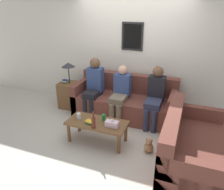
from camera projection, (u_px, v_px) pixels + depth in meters
ground_plane at (117, 125)px, 4.58m from camera, size 16.00×16.00×0.00m
wall_back at (132, 54)px, 4.93m from camera, size 9.00×0.08×2.60m
couch_main at (125, 102)px, 4.91m from camera, size 2.23×0.89×0.89m
couch_side at (190, 149)px, 3.33m from camera, size 0.89×1.67×0.89m
coffee_table at (97, 125)px, 3.94m from camera, size 1.09×0.51×0.40m
side_table_with_lamp at (69, 92)px, 5.27m from camera, size 0.41×0.41×1.12m
wine_bottle at (93, 122)px, 3.70m from camera, size 0.07×0.07×0.30m
drinking_glass at (79, 116)px, 4.00m from camera, size 0.07×0.07×0.11m
book_stack at (90, 122)px, 3.88m from camera, size 0.16×0.14×0.04m
soda_can at (104, 118)px, 3.94m from camera, size 0.07×0.07×0.12m
tissue_box at (112, 124)px, 3.76m from camera, size 0.23×0.12×0.15m
person_left at (94, 84)px, 4.82m from camera, size 0.34×0.57×1.28m
person_middle at (121, 92)px, 4.61m from camera, size 0.34×0.62×1.18m
person_right at (155, 94)px, 4.41m from camera, size 0.34×0.65×1.22m
teddy_bear at (149, 146)px, 3.73m from camera, size 0.17×0.17×0.27m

